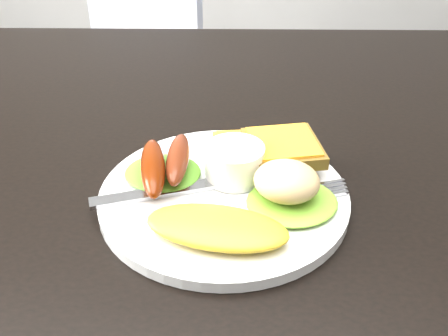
# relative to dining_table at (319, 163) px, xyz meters

# --- Properties ---
(dining_table) EXTENTS (1.20, 0.80, 0.04)m
(dining_table) POSITION_rel_dining_table_xyz_m (0.00, 0.00, 0.00)
(dining_table) COLOR black
(dining_table) RESTS_ON ground
(dining_chair) EXTENTS (0.51, 0.51, 0.05)m
(dining_chair) POSITION_rel_dining_table_xyz_m (-0.37, 0.92, -0.28)
(dining_chair) COLOR tan
(dining_chair) RESTS_ON ground
(plate) EXTENTS (0.24, 0.24, 0.01)m
(plate) POSITION_rel_dining_table_xyz_m (-0.11, -0.10, 0.03)
(plate) COLOR white
(plate) RESTS_ON dining_table
(lettuce_left) EXTENTS (0.08, 0.08, 0.01)m
(lettuce_left) POSITION_rel_dining_table_xyz_m (-0.17, -0.08, 0.04)
(lettuce_left) COLOR #4E8E27
(lettuce_left) RESTS_ON plate
(lettuce_right) EXTENTS (0.10, 0.09, 0.01)m
(lettuce_right) POSITION_rel_dining_table_xyz_m (-0.04, -0.12, 0.04)
(lettuce_right) COLOR #6AA332
(lettuce_right) RESTS_ON plate
(omelette) EXTENTS (0.13, 0.08, 0.02)m
(omelette) POSITION_rel_dining_table_xyz_m (-0.11, -0.17, 0.04)
(omelette) COLOR yellow
(omelette) RESTS_ON plate
(sausage_a) EXTENTS (0.04, 0.10, 0.02)m
(sausage_a) POSITION_rel_dining_table_xyz_m (-0.17, -0.09, 0.05)
(sausage_a) COLOR #603107
(sausage_a) RESTS_ON lettuce_left
(sausage_b) EXTENTS (0.02, 0.09, 0.02)m
(sausage_b) POSITION_rel_dining_table_xyz_m (-0.15, -0.07, 0.05)
(sausage_b) COLOR maroon
(sausage_b) RESTS_ON lettuce_left
(ramekin) EXTENTS (0.06, 0.06, 0.03)m
(ramekin) POSITION_rel_dining_table_xyz_m (-0.10, -0.08, 0.05)
(ramekin) COLOR white
(ramekin) RESTS_ON plate
(toast_a) EXTENTS (0.08, 0.08, 0.01)m
(toast_a) POSITION_rel_dining_table_xyz_m (-0.08, -0.04, 0.04)
(toast_a) COLOR olive
(toast_a) RESTS_ON plate
(toast_b) EXTENTS (0.08, 0.08, 0.01)m
(toast_b) POSITION_rel_dining_table_xyz_m (-0.05, -0.05, 0.05)
(toast_b) COLOR olive
(toast_b) RESTS_ON toast_a
(potato_salad) EXTENTS (0.07, 0.07, 0.03)m
(potato_salad) POSITION_rel_dining_table_xyz_m (-0.05, -0.12, 0.06)
(potato_salad) COLOR beige
(potato_salad) RESTS_ON lettuce_right
(fork) EXTENTS (0.18, 0.07, 0.00)m
(fork) POSITION_rel_dining_table_xyz_m (-0.14, -0.10, 0.03)
(fork) COLOR #ADAFB7
(fork) RESTS_ON plate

